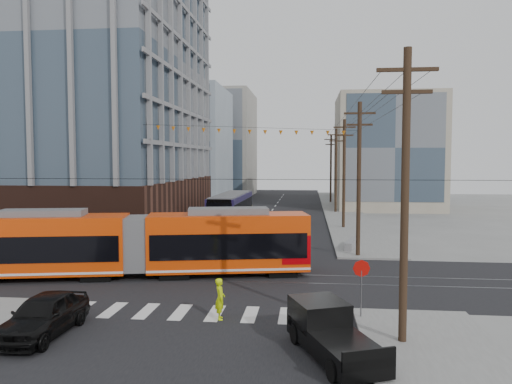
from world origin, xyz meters
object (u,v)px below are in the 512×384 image
city_bus (231,210)px  pickup_truck (335,335)px  black_sedan (43,315)px  streetcar (138,244)px

city_bus → pickup_truck: 34.48m
black_sedan → city_bus: bearing=86.4°
streetcar → black_sedan: bearing=-103.3°
city_bus → black_sedan: bearing=-93.1°
streetcar → black_sedan: (-0.32, -10.02, -1.12)m
pickup_truck → black_sedan: 11.35m
black_sedan → streetcar: bearing=88.9°
city_bus → pickup_truck: (8.85, -33.31, -0.93)m
city_bus → black_sedan: (-2.45, -32.23, -0.95)m
city_bus → pickup_truck: city_bus is taller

